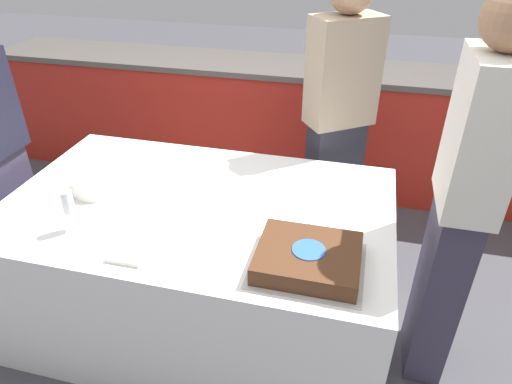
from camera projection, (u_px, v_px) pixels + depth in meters
ground_plane at (206, 315)px, 2.48m from camera, size 14.00×14.00×0.00m
back_counter at (272, 122)px, 3.57m from camera, size 4.40×0.58×0.92m
dining_table at (202, 264)px, 2.29m from camera, size 1.77×1.10×0.73m
cake at (308, 258)px, 1.70m from camera, size 0.42×0.36×0.08m
plate_stack at (97, 183)px, 2.17m from camera, size 0.24×0.24×0.08m
wine_glass at (68, 204)px, 1.85m from camera, size 0.06×0.06×0.19m
side_plate_near_cake at (333, 222)px, 1.96m from camera, size 0.20×0.20×0.00m
utensil_pile at (127, 256)px, 1.76m from camera, size 0.14×0.09×0.02m
person_cutting_cake at (338, 122)px, 2.54m from camera, size 0.41×0.37×1.65m
person_seated_right at (461, 207)px, 1.78m from camera, size 0.21×0.35×1.70m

